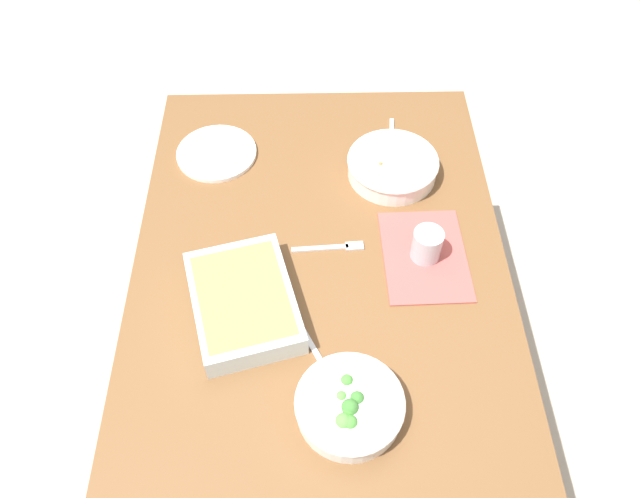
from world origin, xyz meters
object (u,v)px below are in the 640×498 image
at_px(stew_bowl, 393,166).
at_px(broccoli_bowl, 350,406).
at_px(side_plate, 217,153).
at_px(baking_dish, 243,301).
at_px(fork_on_table, 333,247).
at_px(spoon_by_broccoli, 318,357).
at_px(spoon_by_stew, 392,146).
at_px(drink_cup, 427,246).

relative_size(stew_bowl, broccoli_bowl, 1.09).
height_order(stew_bowl, side_plate, stew_bowl).
xyz_separation_m(baking_dish, fork_on_table, (0.17, -0.21, -0.03)).
bearing_deg(broccoli_bowl, stew_bowl, -12.34).
bearing_deg(spoon_by_broccoli, fork_on_table, -7.98).
xyz_separation_m(stew_bowl, spoon_by_stew, (0.11, -0.01, -0.03)).
distance_m(stew_bowl, spoon_by_stew, 0.11).
relative_size(baking_dish, side_plate, 1.57).
relative_size(baking_dish, spoon_by_stew, 1.97).
distance_m(baking_dish, fork_on_table, 0.27).
distance_m(stew_bowl, spoon_by_broccoli, 0.59).
xyz_separation_m(side_plate, spoon_by_broccoli, (-0.63, -0.27, -0.00)).
xyz_separation_m(stew_bowl, broccoli_bowl, (-0.67, 0.15, -0.00)).
height_order(broccoli_bowl, side_plate, broccoli_bowl).
bearing_deg(baking_dish, drink_cup, -71.47).
height_order(stew_bowl, baking_dish, baking_dish).
relative_size(broccoli_bowl, drink_cup, 2.61).
relative_size(broccoli_bowl, baking_dish, 0.64).
relative_size(drink_cup, side_plate, 0.39).
bearing_deg(drink_cup, spoon_by_broccoli, 135.93).
height_order(broccoli_bowl, spoon_by_broccoli, broccoli_bowl).
relative_size(baking_dish, drink_cup, 4.07).
distance_m(drink_cup, fork_on_table, 0.22).
distance_m(side_plate, spoon_by_stew, 0.49).
distance_m(broccoli_bowl, spoon_by_broccoli, 0.14).
relative_size(stew_bowl, spoon_by_stew, 1.38).
xyz_separation_m(stew_bowl, fork_on_table, (-0.25, 0.17, -0.03)).
bearing_deg(fork_on_table, side_plate, 42.98).
bearing_deg(stew_bowl, spoon_by_stew, -5.33).
bearing_deg(stew_bowl, fork_on_table, 146.48).
xyz_separation_m(stew_bowl, baking_dish, (-0.42, 0.37, 0.00)).
bearing_deg(spoon_by_stew, fork_on_table, 153.85).
bearing_deg(baking_dish, spoon_by_stew, -35.87).
height_order(baking_dish, drink_cup, drink_cup).
bearing_deg(stew_bowl, broccoli_bowl, 167.66).
bearing_deg(spoon_by_stew, stew_bowl, 174.67).
bearing_deg(fork_on_table, drink_cup, -97.46).
distance_m(broccoli_bowl, drink_cup, 0.44).
xyz_separation_m(broccoli_bowl, drink_cup, (0.39, -0.20, 0.01)).
bearing_deg(spoon_by_broccoli, side_plate, 23.04).
bearing_deg(side_plate, baking_dish, -168.33).
relative_size(side_plate, spoon_by_broccoli, 1.33).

